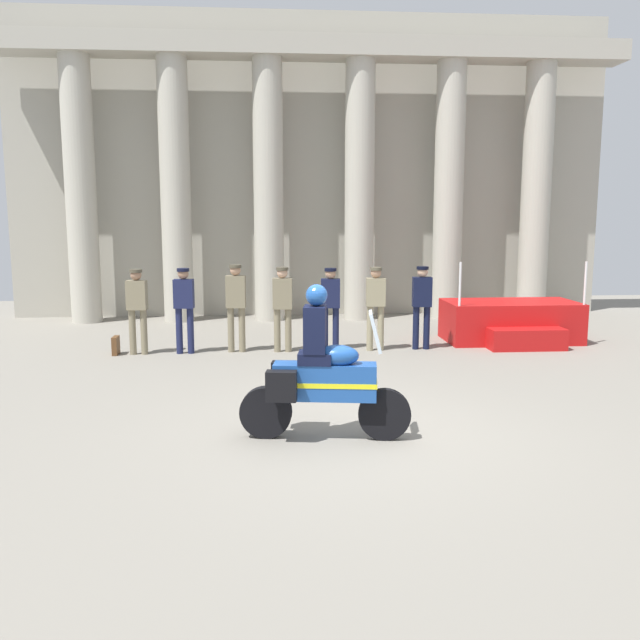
{
  "coord_description": "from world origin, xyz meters",
  "views": [
    {
      "loc": [
        -1.05,
        -8.12,
        2.71
      ],
      "look_at": [
        -0.21,
        2.56,
        1.05
      ],
      "focal_mm": 38.09,
      "sensor_mm": 36.0,
      "label": 1
    }
  ],
  "objects_px": {
    "officer_in_row_6": "(422,301)",
    "briefcase_on_ground": "(116,346)",
    "officer_in_row_0": "(137,304)",
    "officer_in_row_1": "(184,303)",
    "officer_in_row_4": "(330,302)",
    "officer_in_row_3": "(283,302)",
    "reviewing_stand": "(512,323)",
    "officer_in_row_5": "(376,302)",
    "motorcycle_with_rider": "(319,375)",
    "officer_in_row_2": "(236,301)"
  },
  "relations": [
    {
      "from": "officer_in_row_6",
      "to": "briefcase_on_ground",
      "type": "distance_m",
      "value": 6.15
    },
    {
      "from": "officer_in_row_6",
      "to": "officer_in_row_0",
      "type": "bearing_deg",
      "value": 5.24
    },
    {
      "from": "briefcase_on_ground",
      "to": "officer_in_row_1",
      "type": "bearing_deg",
      "value": 0.32
    },
    {
      "from": "officer_in_row_4",
      "to": "officer_in_row_3",
      "type": "bearing_deg",
      "value": 12.2
    },
    {
      "from": "officer_in_row_1",
      "to": "officer_in_row_6",
      "type": "height_order",
      "value": "officer_in_row_6"
    },
    {
      "from": "reviewing_stand",
      "to": "briefcase_on_ground",
      "type": "bearing_deg",
      "value": -174.82
    },
    {
      "from": "officer_in_row_3",
      "to": "officer_in_row_5",
      "type": "relative_size",
      "value": 1.01
    },
    {
      "from": "officer_in_row_3",
      "to": "motorcycle_with_rider",
      "type": "relative_size",
      "value": 0.81
    },
    {
      "from": "officer_in_row_2",
      "to": "reviewing_stand",
      "type": "bearing_deg",
      "value": -169.25
    },
    {
      "from": "officer_in_row_4",
      "to": "officer_in_row_6",
      "type": "relative_size",
      "value": 0.98
    },
    {
      "from": "reviewing_stand",
      "to": "officer_in_row_4",
      "type": "xyz_separation_m",
      "value": [
        -3.98,
        -0.59,
        0.57
      ]
    },
    {
      "from": "officer_in_row_0",
      "to": "officer_in_row_4",
      "type": "xyz_separation_m",
      "value": [
        3.79,
        0.17,
        -0.01
      ]
    },
    {
      "from": "officer_in_row_2",
      "to": "officer_in_row_3",
      "type": "height_order",
      "value": "officer_in_row_2"
    },
    {
      "from": "reviewing_stand",
      "to": "officer_in_row_1",
      "type": "bearing_deg",
      "value": -173.87
    },
    {
      "from": "motorcycle_with_rider",
      "to": "officer_in_row_3",
      "type": "bearing_deg",
      "value": 101.28
    },
    {
      "from": "officer_in_row_4",
      "to": "briefcase_on_ground",
      "type": "xyz_separation_m",
      "value": [
        -4.24,
        -0.16,
        -0.8
      ]
    },
    {
      "from": "officer_in_row_0",
      "to": "officer_in_row_2",
      "type": "height_order",
      "value": "officer_in_row_2"
    },
    {
      "from": "officer_in_row_3",
      "to": "officer_in_row_5",
      "type": "distance_m",
      "value": 1.86
    },
    {
      "from": "officer_in_row_4",
      "to": "officer_in_row_0",
      "type": "bearing_deg",
      "value": 6.93
    },
    {
      "from": "officer_in_row_1",
      "to": "briefcase_on_ground",
      "type": "distance_m",
      "value": 1.58
    },
    {
      "from": "officer_in_row_0",
      "to": "motorcycle_with_rider",
      "type": "height_order",
      "value": "motorcycle_with_rider"
    },
    {
      "from": "officer_in_row_3",
      "to": "officer_in_row_2",
      "type": "bearing_deg",
      "value": 0.52
    },
    {
      "from": "motorcycle_with_rider",
      "to": "officer_in_row_4",
      "type": "bearing_deg",
      "value": 91.19
    },
    {
      "from": "officer_in_row_0",
      "to": "officer_in_row_6",
      "type": "distance_m",
      "value": 5.65
    },
    {
      "from": "officer_in_row_6",
      "to": "motorcycle_with_rider",
      "type": "bearing_deg",
      "value": 69.56
    },
    {
      "from": "officer_in_row_6",
      "to": "reviewing_stand",
      "type": "bearing_deg",
      "value": -158.2
    },
    {
      "from": "officer_in_row_2",
      "to": "officer_in_row_6",
      "type": "relative_size",
      "value": 1.03
    },
    {
      "from": "motorcycle_with_rider",
      "to": "briefcase_on_ground",
      "type": "distance_m",
      "value": 6.47
    },
    {
      "from": "reviewing_stand",
      "to": "officer_in_row_4",
      "type": "height_order",
      "value": "reviewing_stand"
    },
    {
      "from": "reviewing_stand",
      "to": "officer_in_row_1",
      "type": "distance_m",
      "value": 6.94
    },
    {
      "from": "officer_in_row_3",
      "to": "briefcase_on_ground",
      "type": "bearing_deg",
      "value": 4.83
    },
    {
      "from": "officer_in_row_0",
      "to": "briefcase_on_ground",
      "type": "height_order",
      "value": "officer_in_row_0"
    },
    {
      "from": "officer_in_row_1",
      "to": "officer_in_row_0",
      "type": "bearing_deg",
      "value": 5.51
    },
    {
      "from": "officer_in_row_3",
      "to": "officer_in_row_5",
      "type": "xyz_separation_m",
      "value": [
        1.86,
        -0.01,
        -0.0
      ]
    },
    {
      "from": "reviewing_stand",
      "to": "motorcycle_with_rider",
      "type": "xyz_separation_m",
      "value": [
        -4.64,
        -6.09,
        0.38
      ]
    },
    {
      "from": "officer_in_row_1",
      "to": "officer_in_row_4",
      "type": "height_order",
      "value": "officer_in_row_1"
    },
    {
      "from": "officer_in_row_6",
      "to": "briefcase_on_ground",
      "type": "xyz_separation_m",
      "value": [
        -6.09,
        -0.08,
        -0.82
      ]
    },
    {
      "from": "officer_in_row_5",
      "to": "officer_in_row_6",
      "type": "distance_m",
      "value": 0.96
    },
    {
      "from": "reviewing_stand",
      "to": "officer_in_row_3",
      "type": "bearing_deg",
      "value": -171.73
    },
    {
      "from": "officer_in_row_1",
      "to": "motorcycle_with_rider",
      "type": "xyz_separation_m",
      "value": [
        2.24,
        -5.36,
        -0.2
      ]
    },
    {
      "from": "officer_in_row_5",
      "to": "officer_in_row_6",
      "type": "xyz_separation_m",
      "value": [
        0.96,
        0.06,
        0.0
      ]
    },
    {
      "from": "officer_in_row_1",
      "to": "officer_in_row_3",
      "type": "distance_m",
      "value": 1.93
    },
    {
      "from": "officer_in_row_5",
      "to": "officer_in_row_6",
      "type": "relative_size",
      "value": 1.0
    },
    {
      "from": "officer_in_row_1",
      "to": "officer_in_row_5",
      "type": "bearing_deg",
      "value": -175.53
    },
    {
      "from": "reviewing_stand",
      "to": "officer_in_row_1",
      "type": "height_order",
      "value": "reviewing_stand"
    },
    {
      "from": "motorcycle_with_rider",
      "to": "officer_in_row_2",
      "type": "bearing_deg",
      "value": 110.73
    },
    {
      "from": "motorcycle_with_rider",
      "to": "officer_in_row_0",
      "type": "bearing_deg",
      "value": 128.42
    },
    {
      "from": "motorcycle_with_rider",
      "to": "officer_in_row_5",
      "type": "bearing_deg",
      "value": 81.85
    },
    {
      "from": "reviewing_stand",
      "to": "officer_in_row_0",
      "type": "height_order",
      "value": "reviewing_stand"
    },
    {
      "from": "officer_in_row_2",
      "to": "briefcase_on_ground",
      "type": "relative_size",
      "value": 4.84
    }
  ]
}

